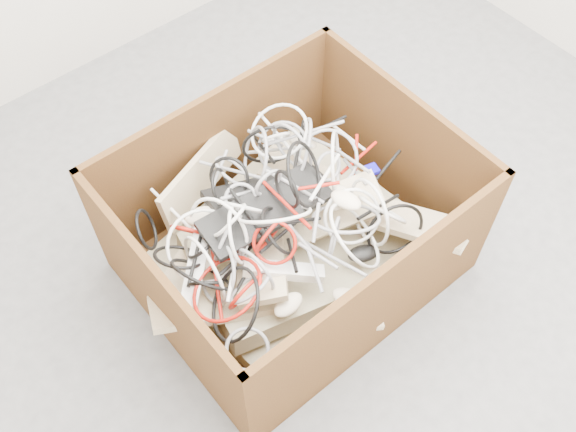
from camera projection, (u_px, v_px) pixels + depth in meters
ground at (351, 233)px, 2.63m from camera, size 3.00×3.00×0.00m
cardboard_box at (289, 245)px, 2.42m from camera, size 1.07×0.89×0.57m
keyboard_pile at (282, 227)px, 2.31m from camera, size 1.08×0.93×0.31m
mice_scatter at (300, 232)px, 2.22m from camera, size 0.65×0.68×0.22m
power_strip_left at (197, 261)px, 2.15m from camera, size 0.26×0.25×0.12m
power_strip_right at (284, 271)px, 2.14m from camera, size 0.24×0.20×0.09m
vga_plug at (372, 170)px, 2.34m from camera, size 0.05×0.05×0.03m
cable_tangle at (273, 215)px, 2.19m from camera, size 0.97×0.77×0.46m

